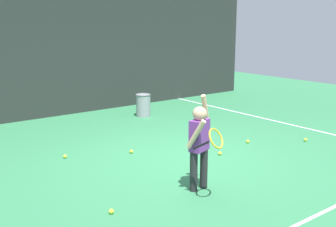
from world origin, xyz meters
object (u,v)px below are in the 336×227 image
Objects in this scene: ball_hopper at (143,105)px; tennis_ball_4 at (305,140)px; tennis_ball_6 at (111,211)px; tennis_ball_3 at (65,156)px; tennis_ball_2 at (248,141)px; tennis_ball_0 at (220,153)px; tennis_ball_5 at (131,151)px; tennis_player at (200,141)px.

ball_hopper is 4.04m from tennis_ball_4.
tennis_ball_6 is at bearing -174.99° from tennis_ball_4.
ball_hopper is 3.48m from tennis_ball_3.
ball_hopper is 8.52× the size of tennis_ball_2.
tennis_ball_0 is 1.00× the size of tennis_ball_4.
ball_hopper is 8.52× the size of tennis_ball_0.
tennis_ball_6 is at bearing -128.40° from tennis_ball_5.
tennis_ball_0 is at bearing -168.11° from tennis_ball_2.
ball_hopper reaches higher than tennis_ball_2.
tennis_ball_3 is 4.66m from tennis_ball_4.
tennis_ball_6 is (-1.37, 0.10, -0.69)m from tennis_player.
tennis_ball_6 is at bearing -164.28° from tennis_ball_2.
ball_hopper is at bearing 51.66° from tennis_ball_6.
tennis_ball_4 is at bearing -70.96° from ball_hopper.
tennis_ball_6 is (-3.34, -4.22, -0.26)m from ball_hopper.
tennis_ball_5 is (-3.16, 1.48, 0.00)m from tennis_ball_4.
tennis_ball_6 is (-0.42, -2.35, 0.00)m from tennis_ball_3.
tennis_ball_0 is 1.60m from tennis_ball_5.
ball_hopper is 8.52× the size of tennis_ball_4.
tennis_ball_2 is at bearing -22.28° from tennis_ball_3.
tennis_ball_4 is (3.29, 0.51, -0.69)m from tennis_player.
tennis_player is at bearing -68.85° from tennis_ball_3.
tennis_player reaches higher than tennis_ball_6.
tennis_ball_4 is 1.00× the size of tennis_ball_6.
tennis_ball_0 is 2.01m from tennis_ball_4.
ball_hopper is at bearing 109.04° from tennis_ball_4.
tennis_ball_4 is at bearing -9.38° from tennis_player.
tennis_player is at bearing -114.50° from ball_hopper.
tennis_ball_3 is 1.00× the size of tennis_ball_6.
ball_hopper is at bearing 32.66° from tennis_ball_3.
tennis_player reaches higher than tennis_ball_4.
ball_hopper is 2.99m from tennis_ball_5.
tennis_ball_6 is (-1.49, -1.88, 0.00)m from tennis_ball_5.
tennis_ball_2 is 3.49m from tennis_ball_3.
tennis_ball_2 is 1.18m from tennis_ball_4.
tennis_ball_3 is at bearing 79.89° from tennis_ball_6.
tennis_ball_3 is 1.00× the size of tennis_ball_5.
tennis_ball_4 is (1.01, -0.62, 0.00)m from tennis_ball_2.
ball_hopper is at bearing 47.30° from tennis_player.
tennis_ball_2 and tennis_ball_3 have the same top height.
tennis_ball_5 and tennis_ball_6 have the same top height.
tennis_ball_6 is at bearing -162.95° from tennis_ball_0.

